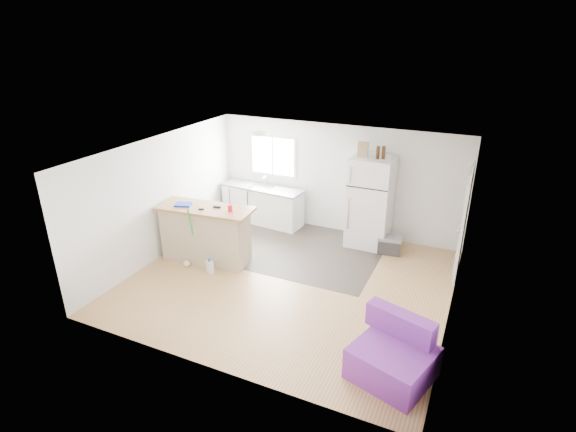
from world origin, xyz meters
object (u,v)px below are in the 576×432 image
object	(u,v)px
cooler	(390,245)
red_cup	(230,208)
bottle_right	(383,153)
bottle_left	(378,153)
kitchen_cabinets	(263,204)
cleaner_jug	(210,267)
mop	(189,255)
blue_tray	(183,204)
refrigerator	(370,202)
peninsula	(206,234)
purple_seat	(394,356)
cardboard_box	(363,149)

from	to	relation	value
cooler	red_cup	bearing A→B (deg)	-153.65
bottle_right	bottle_left	bearing A→B (deg)	-154.98
kitchen_cabinets	cleaner_jug	xyz separation A→B (m)	(0.21, -2.56, -0.32)
cooler	cleaner_jug	bearing A→B (deg)	-149.51
mop	red_cup	distance (m)	1.27
red_cup	blue_tray	distance (m)	0.98
kitchen_cabinets	refrigerator	size ratio (longest dim) A/B	1.06
refrigerator	cooler	size ratio (longest dim) A/B	3.75
cooler	mop	xyz separation A→B (m)	(-3.38, -2.16, 0.05)
peninsula	cleaner_jug	xyz separation A→B (m)	(0.34, -0.43, -0.44)
mop	bottle_right	bearing A→B (deg)	20.39
purple_seat	mop	size ratio (longest dim) A/B	0.95
blue_tray	bottle_left	bearing A→B (deg)	32.32
cooler	cleaner_jug	size ratio (longest dim) A/B	1.69
red_cup	bottle_left	world-z (taller)	bottle_left
purple_seat	cooler	bearing A→B (deg)	120.78
cooler	red_cup	size ratio (longest dim) A/B	4.21
blue_tray	cleaner_jug	bearing A→B (deg)	-24.54
refrigerator	cardboard_box	distance (m)	1.12
cleaner_jug	blue_tray	size ratio (longest dim) A/B	1.00
cooler	bottle_right	size ratio (longest dim) A/B	2.02
kitchen_cabinets	red_cup	size ratio (longest dim) A/B	16.75
kitchen_cabinets	purple_seat	distance (m)	5.44
kitchen_cabinets	peninsula	distance (m)	2.14
cooler	bottle_left	distance (m)	1.89
refrigerator	mop	world-z (taller)	refrigerator
purple_seat	red_cup	distance (m)	3.96
purple_seat	kitchen_cabinets	bearing A→B (deg)	153.18
peninsula	mop	bearing A→B (deg)	-119.72
purple_seat	blue_tray	world-z (taller)	blue_tray
purple_seat	mop	distance (m)	4.40
cooler	purple_seat	xyz separation A→B (m)	(0.83, -3.44, 0.10)
cardboard_box	cooler	bearing A→B (deg)	-12.44
kitchen_cabinets	cleaner_jug	distance (m)	2.59
purple_seat	refrigerator	bearing A→B (deg)	127.36
cooler	cardboard_box	xyz separation A→B (m)	(-0.73, 0.16, 1.86)
peninsula	refrigerator	bearing A→B (deg)	31.51
peninsula	mop	size ratio (longest dim) A/B	1.52
peninsula	purple_seat	xyz separation A→B (m)	(4.04, -1.65, -0.28)
cooler	bottle_right	world-z (taller)	bottle_right
mop	blue_tray	world-z (taller)	mop
purple_seat	cardboard_box	xyz separation A→B (m)	(-1.56, 3.60, 1.76)
cooler	red_cup	distance (m)	3.33
cooler	bottle_left	size ratio (longest dim) A/B	2.02
kitchen_cabinets	purple_seat	xyz separation A→B (m)	(3.91, -3.78, -0.16)
purple_seat	bottle_left	xyz separation A→B (m)	(-1.25, 3.59, 1.73)
kitchen_cabinets	cleaner_jug	size ratio (longest dim) A/B	6.73
mop	blue_tray	bearing A→B (deg)	112.96
red_cup	peninsula	bearing A→B (deg)	-176.47
blue_tray	bottle_right	size ratio (longest dim) A/B	1.20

